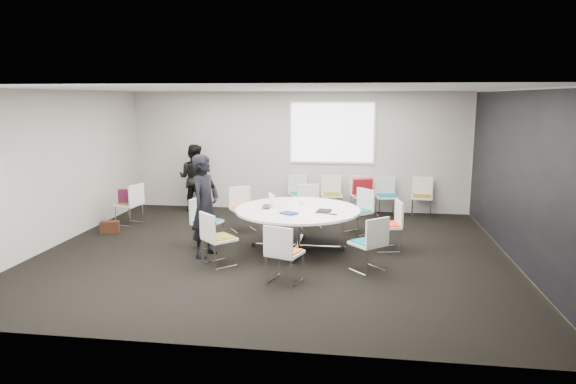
# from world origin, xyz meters

# --- Properties ---
(room_shell) EXTENTS (8.08, 7.08, 2.88)m
(room_shell) POSITION_xyz_m (0.09, 0.00, 1.40)
(room_shell) COLOR black
(room_shell) RESTS_ON ground
(conference_table) EXTENTS (2.20, 2.20, 0.73)m
(conference_table) POSITION_xyz_m (0.39, 0.26, 0.54)
(conference_table) COLOR silver
(conference_table) RESTS_ON ground
(projection_screen) EXTENTS (1.90, 0.03, 1.35)m
(projection_screen) POSITION_xyz_m (0.80, 3.46, 1.85)
(projection_screen) COLOR white
(projection_screen) RESTS_ON room_shell
(chair_ring_a) EXTENTS (0.53, 0.54, 0.88)m
(chair_ring_a) POSITION_xyz_m (1.97, 0.41, 0.28)
(chair_ring_a) COLOR silver
(chair_ring_a) RESTS_ON ground
(chair_ring_b) EXTENTS (0.64, 0.64, 0.88)m
(chair_ring_b) POSITION_xyz_m (1.45, 1.46, 0.28)
(chair_ring_b) COLOR silver
(chair_ring_b) RESTS_ON ground
(chair_ring_c) EXTENTS (0.58, 0.58, 0.88)m
(chair_ring_c) POSITION_xyz_m (0.47, 1.80, 0.28)
(chair_ring_c) COLOR silver
(chair_ring_c) RESTS_ON ground
(chair_ring_d) EXTENTS (0.63, 0.63, 0.88)m
(chair_ring_d) POSITION_xyz_m (-0.85, 1.35, 0.28)
(chair_ring_d) COLOR silver
(chair_ring_d) RESTS_ON ground
(chair_ring_e) EXTENTS (0.55, 0.56, 0.88)m
(chair_ring_e) POSITION_xyz_m (-1.26, 0.20, 0.28)
(chair_ring_e) COLOR silver
(chair_ring_e) RESTS_ON ground
(chair_ring_f) EXTENTS (0.64, 0.64, 0.88)m
(chair_ring_f) POSITION_xyz_m (-0.75, -0.83, 0.28)
(chair_ring_f) COLOR silver
(chair_ring_f) RESTS_ON ground
(chair_ring_g) EXTENTS (0.58, 0.57, 0.88)m
(chair_ring_g) POSITION_xyz_m (0.41, -1.45, 0.28)
(chair_ring_g) COLOR silver
(chair_ring_g) RESTS_ON ground
(chair_ring_h) EXTENTS (0.64, 0.64, 0.88)m
(chair_ring_h) POSITION_xyz_m (1.62, -0.78, 0.28)
(chair_ring_h) COLOR silver
(chair_ring_h) RESTS_ON ground
(chair_back_a) EXTENTS (0.61, 0.60, 0.88)m
(chair_back_a) POSITION_xyz_m (0.10, 3.13, 0.28)
(chair_back_a) COLOR silver
(chair_back_a) RESTS_ON ground
(chair_back_b) EXTENTS (0.52, 0.51, 0.88)m
(chair_back_b) POSITION_xyz_m (0.84, 3.13, 0.28)
(chair_back_b) COLOR silver
(chair_back_b) RESTS_ON ground
(chair_back_c) EXTENTS (0.57, 0.56, 0.88)m
(chair_back_c) POSITION_xyz_m (1.52, 3.16, 0.28)
(chair_back_c) COLOR silver
(chair_back_c) RESTS_ON ground
(chair_back_d) EXTENTS (0.52, 0.51, 0.88)m
(chair_back_d) POSITION_xyz_m (2.08, 3.12, 0.28)
(chair_back_d) COLOR silver
(chair_back_d) RESTS_ON ground
(chair_back_e) EXTENTS (0.52, 0.51, 0.88)m
(chair_back_e) POSITION_xyz_m (2.87, 3.17, 0.28)
(chair_back_e) COLOR silver
(chair_back_e) RESTS_ON ground
(chair_spare_left) EXTENTS (0.55, 0.56, 0.88)m
(chair_spare_left) POSITION_xyz_m (-3.34, 1.51, 0.28)
(chair_spare_left) COLOR silver
(chair_spare_left) RESTS_ON ground
(chair_person_back) EXTENTS (0.57, 0.56, 0.88)m
(chair_person_back) POSITION_xyz_m (-2.40, 3.17, 0.28)
(chair_person_back) COLOR silver
(chair_person_back) RESTS_ON ground
(person_main) EXTENTS (0.58, 0.72, 1.73)m
(person_main) POSITION_xyz_m (-1.10, -0.36, 0.87)
(person_main) COLOR black
(person_main) RESTS_ON ground
(person_back) EXTENTS (0.83, 0.67, 1.59)m
(person_back) POSITION_xyz_m (-2.40, 3.00, 0.79)
(person_back) COLOR black
(person_back) RESTS_ON ground
(laptop) EXTENTS (0.25, 0.36, 0.03)m
(laptop) POSITION_xyz_m (-0.12, 0.30, 0.74)
(laptop) COLOR #333338
(laptop) RESTS_ON conference_table
(laptop_lid) EXTENTS (0.15, 0.28, 0.22)m
(laptop_lid) POSITION_xyz_m (-0.08, 0.33, 0.86)
(laptop_lid) COLOR silver
(laptop_lid) RESTS_ON conference_table
(notebook_black) EXTENTS (0.27, 0.33, 0.02)m
(notebook_black) POSITION_xyz_m (0.87, 0.10, 0.74)
(notebook_black) COLOR black
(notebook_black) RESTS_ON conference_table
(tablet_folio) EXTENTS (0.33, 0.31, 0.03)m
(tablet_folio) POSITION_xyz_m (0.30, -0.17, 0.74)
(tablet_folio) COLOR navy
(tablet_folio) RESTS_ON conference_table
(papers_right) EXTENTS (0.37, 0.35, 0.00)m
(papers_right) POSITION_xyz_m (0.82, 0.41, 0.73)
(papers_right) COLOR silver
(papers_right) RESTS_ON conference_table
(papers_front) EXTENTS (0.31, 0.23, 0.00)m
(papers_front) POSITION_xyz_m (1.14, 0.22, 0.73)
(papers_front) COLOR silver
(papers_front) RESTS_ON conference_table
(cup) EXTENTS (0.08, 0.08, 0.09)m
(cup) POSITION_xyz_m (0.41, 0.60, 0.78)
(cup) COLOR white
(cup) RESTS_ON conference_table
(phone) EXTENTS (0.15, 0.10, 0.01)m
(phone) POSITION_xyz_m (1.03, -0.10, 0.73)
(phone) COLOR black
(phone) RESTS_ON conference_table
(maroon_bag) EXTENTS (0.40, 0.15, 0.28)m
(maroon_bag) POSITION_xyz_m (-3.35, 1.52, 0.62)
(maroon_bag) COLOR #561735
(maroon_bag) RESTS_ON chair_spare_left
(brown_bag) EXTENTS (0.39, 0.24, 0.24)m
(brown_bag) POSITION_xyz_m (-3.44, 0.79, 0.12)
(brown_bag) COLOR #361B11
(brown_bag) RESTS_ON ground
(red_jacket) EXTENTS (0.47, 0.28, 0.36)m
(red_jacket) POSITION_xyz_m (1.53, 2.94, 0.70)
(red_jacket) COLOR maroon
(red_jacket) RESTS_ON chair_back_c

